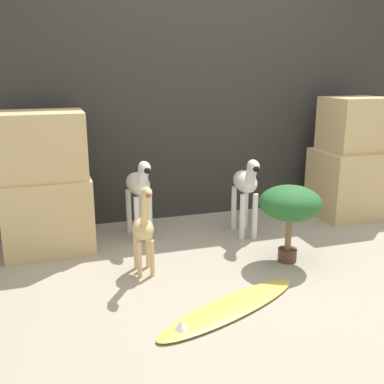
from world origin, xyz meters
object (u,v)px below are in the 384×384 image
(giraffe_figurine, at_px, (144,228))
(surfboard, at_px, (229,308))
(zebra_right, at_px, (246,185))
(potted_palm_front, at_px, (290,205))
(zebra_left, at_px, (139,188))

(giraffe_figurine, relative_size, surfboard, 0.61)
(zebra_right, bearing_deg, surfboard, -118.04)
(zebra_right, bearing_deg, potted_palm_front, -83.18)
(zebra_right, bearing_deg, zebra_left, 166.90)
(zebra_right, relative_size, giraffe_figurine, 1.04)
(zebra_right, distance_m, potted_palm_front, 0.60)
(zebra_right, bearing_deg, giraffe_figurine, -153.04)
(zebra_left, bearing_deg, giraffe_figurine, -98.90)
(surfboard, bearing_deg, potted_palm_front, 37.96)
(zebra_right, relative_size, surfboard, 0.63)
(zebra_right, xyz_separation_m, potted_palm_front, (0.07, -0.59, -0.00))
(giraffe_figurine, height_order, potted_palm_front, giraffe_figurine)
(potted_palm_front, bearing_deg, giraffe_figurine, 174.00)
(potted_palm_front, height_order, surfboard, potted_palm_front)
(giraffe_figurine, xyz_separation_m, surfboard, (0.36, -0.62, -0.31))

